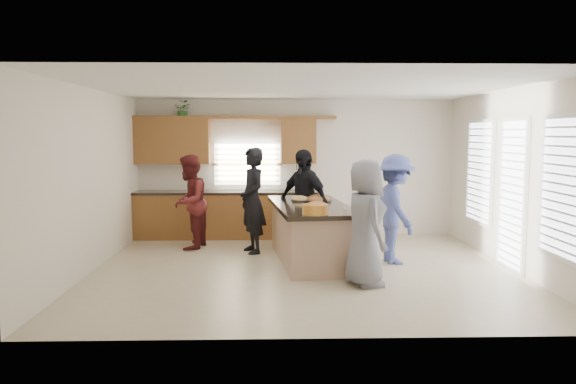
{
  "coord_description": "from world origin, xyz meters",
  "views": [
    {
      "loc": [
        -0.47,
        -8.6,
        2.11
      ],
      "look_at": [
        -0.22,
        0.58,
        1.15
      ],
      "focal_mm": 35.0,
      "sensor_mm": 36.0,
      "label": 1
    }
  ],
  "objects_px": {
    "salad_bowl": "(315,209)",
    "woman_right_front": "(365,223)",
    "island": "(311,234)",
    "woman_left_mid": "(189,202)",
    "woman_right_back": "(395,209)",
    "woman_left_back": "(253,200)",
    "woman_left_front": "(303,202)"
  },
  "relations": [
    {
      "from": "woman_left_back",
      "to": "woman_left_mid",
      "type": "height_order",
      "value": "woman_left_back"
    },
    {
      "from": "island",
      "to": "salad_bowl",
      "type": "distance_m",
      "value": 1.3
    },
    {
      "from": "woman_left_mid",
      "to": "salad_bowl",
      "type": "bearing_deg",
      "value": 53.9
    },
    {
      "from": "salad_bowl",
      "to": "woman_right_back",
      "type": "distance_m",
      "value": 1.71
    },
    {
      "from": "woman_right_back",
      "to": "woman_right_front",
      "type": "bearing_deg",
      "value": 143.83
    },
    {
      "from": "island",
      "to": "woman_left_mid",
      "type": "bearing_deg",
      "value": 147.41
    },
    {
      "from": "woman_left_front",
      "to": "island",
      "type": "bearing_deg",
      "value": -33.77
    },
    {
      "from": "woman_left_back",
      "to": "woman_left_mid",
      "type": "relative_size",
      "value": 1.08
    },
    {
      "from": "woman_right_back",
      "to": "woman_right_front",
      "type": "height_order",
      "value": "woman_right_back"
    },
    {
      "from": "salad_bowl",
      "to": "woman_left_front",
      "type": "distance_m",
      "value": 1.72
    },
    {
      "from": "salad_bowl",
      "to": "woman_right_front",
      "type": "relative_size",
      "value": 0.21
    },
    {
      "from": "woman_right_front",
      "to": "island",
      "type": "bearing_deg",
      "value": 10.94
    },
    {
      "from": "island",
      "to": "salad_bowl",
      "type": "xyz_separation_m",
      "value": [
        -0.01,
        -1.17,
        0.58
      ]
    },
    {
      "from": "island",
      "to": "salad_bowl",
      "type": "height_order",
      "value": "salad_bowl"
    },
    {
      "from": "woman_left_back",
      "to": "woman_left_front",
      "type": "relative_size",
      "value": 1.01
    },
    {
      "from": "island",
      "to": "woman_left_mid",
      "type": "distance_m",
      "value": 2.43
    },
    {
      "from": "woman_right_back",
      "to": "woman_right_front",
      "type": "xyz_separation_m",
      "value": [
        -0.71,
        -1.33,
        -0.01
      ]
    },
    {
      "from": "woman_left_back",
      "to": "woman_right_front",
      "type": "distance_m",
      "value": 2.73
    },
    {
      "from": "woman_left_mid",
      "to": "woman_left_back",
      "type": "bearing_deg",
      "value": 81.88
    },
    {
      "from": "woman_left_front",
      "to": "woman_left_back",
      "type": "bearing_deg",
      "value": -141.95
    },
    {
      "from": "woman_left_front",
      "to": "woman_right_back",
      "type": "height_order",
      "value": "woman_left_front"
    },
    {
      "from": "salad_bowl",
      "to": "woman_right_front",
      "type": "height_order",
      "value": "woman_right_front"
    },
    {
      "from": "woman_left_back",
      "to": "woman_right_front",
      "type": "xyz_separation_m",
      "value": [
        1.64,
        -2.18,
        -0.05
      ]
    },
    {
      "from": "woman_left_back",
      "to": "woman_left_front",
      "type": "bearing_deg",
      "value": 59.93
    },
    {
      "from": "woman_left_back",
      "to": "woman_left_front",
      "type": "xyz_separation_m",
      "value": [
        0.89,
        -0.13,
        -0.01
      ]
    },
    {
      "from": "salad_bowl",
      "to": "woman_left_mid",
      "type": "height_order",
      "value": "woman_left_mid"
    },
    {
      "from": "salad_bowl",
      "to": "woman_right_back",
      "type": "xyz_separation_m",
      "value": [
        1.38,
        1.0,
        -0.14
      ]
    },
    {
      "from": "salad_bowl",
      "to": "woman_left_front",
      "type": "xyz_separation_m",
      "value": [
        -0.08,
        1.71,
        -0.11
      ]
    },
    {
      "from": "island",
      "to": "woman_left_front",
      "type": "distance_m",
      "value": 0.72
    },
    {
      "from": "woman_left_mid",
      "to": "woman_right_front",
      "type": "bearing_deg",
      "value": 57.62
    },
    {
      "from": "island",
      "to": "salad_bowl",
      "type": "bearing_deg",
      "value": -96.84
    },
    {
      "from": "woman_left_back",
      "to": "woman_left_front",
      "type": "distance_m",
      "value": 0.9
    }
  ]
}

